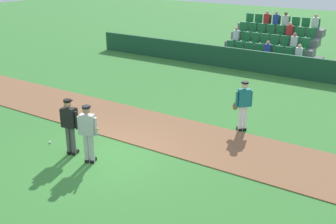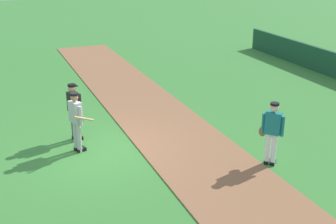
# 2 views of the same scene
# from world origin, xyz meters

# --- Properties ---
(ground_plane) EXTENTS (80.00, 80.00, 0.00)m
(ground_plane) POSITION_xyz_m (0.00, 0.00, 0.00)
(ground_plane) COLOR #387A33
(infield_dirt_path) EXTENTS (28.00, 2.79, 0.03)m
(infield_dirt_path) POSITION_xyz_m (0.00, 2.47, 0.01)
(infield_dirt_path) COLOR brown
(infield_dirt_path) RESTS_ON ground
(dugout_fence) EXTENTS (20.00, 0.16, 1.12)m
(dugout_fence) POSITION_xyz_m (0.00, 11.54, 0.56)
(dugout_fence) COLOR #19472D
(dugout_fence) RESTS_ON ground
(stadium_bleachers) EXTENTS (5.00, 3.80, 2.70)m
(stadium_bleachers) POSITION_xyz_m (0.01, 13.84, 0.76)
(stadium_bleachers) COLOR slate
(stadium_bleachers) RESTS_ON ground
(batter_grey_jersey) EXTENTS (0.75, 0.69, 1.76)m
(batter_grey_jersey) POSITION_xyz_m (-0.22, -0.54, 0.97)
(batter_grey_jersey) COLOR #B2B2B2
(batter_grey_jersey) RESTS_ON ground
(umpire_home_plate) EXTENTS (0.58, 0.37, 1.76)m
(umpire_home_plate) POSITION_xyz_m (-1.05, -0.43, 1.00)
(umpire_home_plate) COLOR #4C4C4C
(umpire_home_plate) RESTS_ON ground
(runner_teal_jersey) EXTENTS (0.57, 0.50, 1.76)m
(runner_teal_jersey) POSITION_xyz_m (2.55, 4.05, 0.96)
(runner_teal_jersey) COLOR white
(runner_teal_jersey) RESTS_ON ground
(baseball) EXTENTS (0.07, 0.07, 0.07)m
(baseball) POSITION_xyz_m (-2.22, -0.28, 0.04)
(baseball) COLOR white
(baseball) RESTS_ON ground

